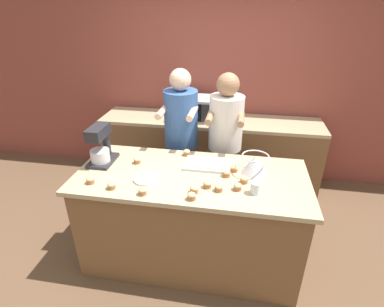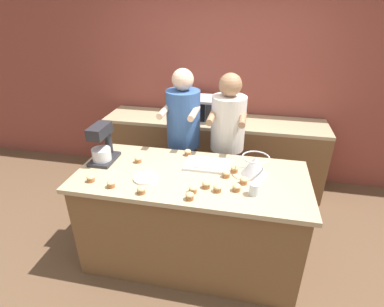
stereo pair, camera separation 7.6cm
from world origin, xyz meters
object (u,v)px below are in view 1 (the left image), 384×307
stand_mixer (101,147)px  cupcake_7 (111,185)px  cupcake_1 (90,180)px  cupcake_3 (194,189)px  person_left (181,143)px  microwave_oven (195,108)px  cupcake_8 (142,191)px  cupcake_5 (187,152)px  person_right (225,147)px  cupcake_2 (219,188)px  cupcake_0 (192,196)px  drinking_glass (255,188)px  cupcake_4 (244,180)px  baking_tray (206,164)px  cupcake_9 (207,184)px  small_plate (146,179)px  cupcake_6 (234,168)px  cupcake_10 (137,160)px  cupcake_11 (226,173)px  cupcake_12 (238,187)px  mixing_bowl (255,164)px

stand_mixer → cupcake_7: 0.49m
cupcake_1 → cupcake_3: (0.85, 0.01, 0.00)m
person_left → microwave_oven: person_left is taller
cupcake_8 → cupcake_5: bearing=73.2°
person_right → cupcake_2: bearing=-88.9°
stand_mixer → cupcake_0: stand_mixer is taller
cupcake_3 → cupcake_8: same height
drinking_glass → cupcake_2: (-0.28, -0.02, -0.02)m
person_left → drinking_glass: bearing=-50.2°
cupcake_4 → baking_tray: bearing=146.0°
cupcake_7 → cupcake_9: (0.74, 0.14, 0.00)m
person_right → small_plate: size_ratio=8.15×
person_left → cupcake_3: person_left is taller
cupcake_6 → cupcake_10: same height
small_plate → cupcake_5: cupcake_5 is taller
drinking_glass → cupcake_11: size_ratio=1.49×
microwave_oven → cupcake_7: microwave_oven is taller
cupcake_5 → cupcake_7: same height
baking_tray → microwave_oven: size_ratio=0.85×
microwave_oven → cupcake_8: size_ratio=7.11×
stand_mixer → cupcake_3: size_ratio=5.47×
cupcake_2 → cupcake_4: same height
stand_mixer → cupcake_4: stand_mixer is taller
cupcake_2 → cupcake_7: size_ratio=1.00×
cupcake_3 → cupcake_8: (-0.39, -0.09, 0.00)m
cupcake_3 → cupcake_12: 0.34m
cupcake_6 → cupcake_12: size_ratio=1.00×
cupcake_1 → cupcake_3: bearing=0.8°
cupcake_12 → cupcake_6: bearing=97.9°
cupcake_1 → cupcake_7: same height
cupcake_3 → cupcake_4: (0.38, 0.21, 0.00)m
person_right → small_plate: bearing=-123.9°
cupcake_10 → drinking_glass: bearing=-16.3°
cupcake_3 → cupcake_0: bearing=-92.9°
stand_mixer → cupcake_3: 0.98m
microwave_oven → cupcake_6: (0.56, -1.30, -0.09)m
small_plate → cupcake_6: bearing=20.2°
cupcake_3 → cupcake_10: 0.70m
microwave_oven → cupcake_2: size_ratio=7.11×
cupcake_8 → cupcake_2: bearing=14.3°
small_plate → cupcake_7: cupcake_7 is taller
small_plate → cupcake_10: cupcake_10 is taller
cupcake_5 → cupcake_10: bearing=-150.8°
baking_tray → cupcake_6: cupcake_6 is taller
mixing_bowl → cupcake_12: 0.32m
person_right → cupcake_8: size_ratio=25.63×
cupcake_3 → cupcake_10: same height
cupcake_1 → cupcake_12: 1.19m
baking_tray → cupcake_9: bearing=-81.7°
cupcake_4 → cupcake_10: bearing=170.1°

